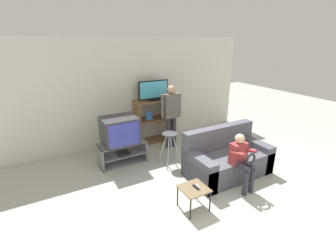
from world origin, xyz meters
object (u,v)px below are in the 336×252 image
(tv_stand, at_px, (123,153))
(remote_control_black, at_px, (196,187))
(television_flat, at_px, (154,91))
(snack_table, at_px, (194,191))
(media_shelf, at_px, (154,120))
(couch, at_px, (227,159))
(person_standing_adult, at_px, (171,111))
(folding_stool, at_px, (170,140))
(remote_control_white, at_px, (198,187))
(television_main, at_px, (120,130))
(person_seated_child, at_px, (241,157))

(tv_stand, relative_size, remote_control_black, 6.88)
(television_flat, distance_m, snack_table, 3.02)
(media_shelf, xyz_separation_m, couch, (0.51, -2.19, -0.25))
(media_shelf, xyz_separation_m, television_flat, (-0.00, 0.00, 0.77))
(media_shelf, height_order, snack_table, media_shelf)
(tv_stand, height_order, person_standing_adult, person_standing_adult)
(folding_stool, distance_m, person_standing_adult, 0.96)
(folding_stool, height_order, couch, couch)
(snack_table, bearing_deg, person_standing_adult, 68.65)
(folding_stool, distance_m, remote_control_white, 1.51)
(television_main, bearing_deg, remote_control_white, -74.85)
(remote_control_white, distance_m, person_standing_adult, 2.42)
(television_flat, height_order, folding_stool, television_flat)
(remote_control_white, xyz_separation_m, person_standing_adult, (0.80, 2.22, 0.54))
(television_flat, xyz_separation_m, couch, (0.51, -2.19, -1.02))
(media_shelf, bearing_deg, folding_stool, -102.33)
(tv_stand, bearing_deg, television_flat, 34.08)
(remote_control_black, bearing_deg, television_flat, 73.25)
(tv_stand, bearing_deg, media_shelf, 33.89)
(television_flat, distance_m, folding_stool, 1.55)
(couch, bearing_deg, television_flat, 103.11)
(folding_stool, relative_size, couch, 0.43)
(television_flat, bearing_deg, person_standing_adult, -72.02)
(folding_stool, distance_m, remote_control_black, 1.51)
(folding_stool, bearing_deg, television_main, 147.33)
(remote_control_white, relative_size, person_standing_adult, 0.09)
(person_standing_adult, bearing_deg, television_main, -171.91)
(remote_control_black, relative_size, couch, 0.09)
(remote_control_black, height_order, couch, couch)
(snack_table, bearing_deg, television_main, 103.61)
(media_shelf, relative_size, remote_control_white, 7.58)
(media_shelf, distance_m, television_flat, 0.77)
(television_main, relative_size, television_flat, 0.91)
(television_flat, distance_m, person_seated_child, 2.81)
(television_flat, xyz_separation_m, person_standing_adult, (0.18, -0.56, -0.40))
(person_standing_adult, height_order, person_seated_child, person_standing_adult)
(snack_table, bearing_deg, person_seated_child, 4.29)
(tv_stand, xyz_separation_m, television_main, (-0.03, 0.02, 0.52))
(person_standing_adult, xyz_separation_m, person_seated_child, (0.19, -2.13, -0.32))
(remote_control_white, bearing_deg, media_shelf, 94.23)
(media_shelf, bearing_deg, person_standing_adult, -72.32)
(tv_stand, distance_m, television_flat, 1.76)
(remote_control_black, relative_size, person_seated_child, 0.14)
(folding_stool, bearing_deg, person_standing_adult, 58.41)
(tv_stand, xyz_separation_m, media_shelf, (1.14, 0.77, 0.33))
(person_seated_child, bearing_deg, remote_control_black, -174.97)
(tv_stand, xyz_separation_m, remote_control_white, (0.52, -2.01, 0.15))
(folding_stool, bearing_deg, couch, -47.64)
(television_main, relative_size, folding_stool, 1.01)
(couch, bearing_deg, remote_control_white, -152.25)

